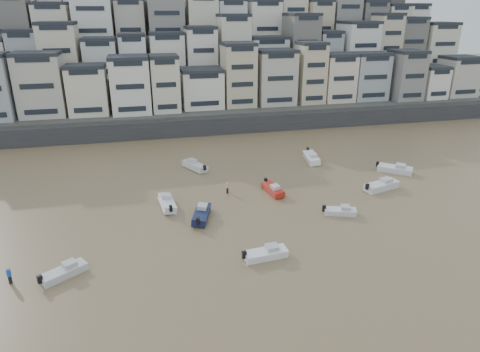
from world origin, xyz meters
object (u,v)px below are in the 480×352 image
object	(u,v)px
boat_g	(395,168)
boat_j	(64,271)
boat_h	(195,165)
boat_i	(311,156)
boat_a	(266,252)
boat_d	(382,184)
boat_f	(167,202)
person_blue	(9,276)
boat_b	(340,210)
boat_e	(273,188)
person_pink	(227,187)
boat_c	(201,213)

from	to	relation	value
boat_g	boat_j	world-z (taller)	boat_g
boat_h	boat_i	world-z (taller)	boat_i
boat_a	boat_i	xyz separation A→B (m)	(16.42, 27.61, 0.15)
boat_d	boat_f	distance (m)	30.50
boat_a	boat_f	xyz separation A→B (m)	(-8.99, 14.87, 0.07)
boat_d	person_blue	size ratio (longest dim) A/B	3.47
boat_b	boat_i	distance (m)	20.54
boat_a	boat_j	world-z (taller)	boat_a
boat_g	boat_j	size ratio (longest dim) A/B	1.20
boat_a	boat_g	bearing A→B (deg)	29.64
boat_a	boat_i	size ratio (longest dim) A/B	0.82
boat_e	person_pink	world-z (taller)	person_pink
boat_a	person_pink	xyz separation A→B (m)	(-0.37, 17.53, 0.18)
boat_a	boat_h	distance (m)	28.57
boat_b	boat_d	xyz separation A→B (m)	(9.41, 6.14, 0.23)
boat_e	person_blue	xyz separation A→B (m)	(-30.63, -14.69, 0.17)
boat_d	boat_f	world-z (taller)	boat_d
boat_e	boat_i	distance (m)	15.60
boat_c	boat_e	size ratio (longest dim) A/B	1.12
boat_e	boat_j	bearing A→B (deg)	-68.53
boat_c	boat_i	distance (m)	27.44
boat_h	boat_g	bearing A→B (deg)	-133.53
person_pink	boat_b	bearing A→B (deg)	-38.76
boat_c	boat_j	size ratio (longest dim) A/B	1.19
boat_d	boat_a	bearing A→B (deg)	-163.68
boat_d	boat_e	size ratio (longest dim) A/B	1.18
boat_i	boat_e	bearing A→B (deg)	-33.38
boat_h	boat_i	xyz separation A→B (m)	(19.91, -0.74, 0.06)
boat_c	boat_i	size ratio (longest dim) A/B	0.93
boat_c	boat_h	world-z (taller)	boat_c
boat_b	person_blue	bearing A→B (deg)	-151.72
boat_b	boat_f	xyz separation A→B (m)	(-21.06, 7.33, 0.17)
boat_c	boat_h	xyz separation A→B (m)	(1.61, 17.75, -0.00)
boat_e	boat_g	size ratio (longest dim) A/B	0.89
boat_c	boat_d	bearing A→B (deg)	-65.81
boat_a	boat_b	size ratio (longest dim) A/B	1.17
boat_g	boat_j	xyz separation A→B (m)	(-47.18, -17.94, -0.13)
boat_h	boat_i	distance (m)	19.93
boat_i	boat_b	bearing A→B (deg)	-3.11
boat_a	person_blue	size ratio (longest dim) A/B	2.90
boat_b	boat_d	distance (m)	11.24
boat_h	person_pink	bearing A→B (deg)	168.92
boat_a	boat_g	xyz separation A→B (m)	(27.21, 19.35, 0.10)
boat_c	person_blue	distance (m)	21.69
boat_f	person_blue	bearing A→B (deg)	124.66
boat_d	boat_h	distance (m)	28.97
boat_g	boat_h	size ratio (longest dim) A/B	1.01
boat_f	boat_a	bearing A→B (deg)	-154.67
boat_d	boat_i	size ratio (longest dim) A/B	0.98
person_pink	boat_g	bearing A→B (deg)	3.77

